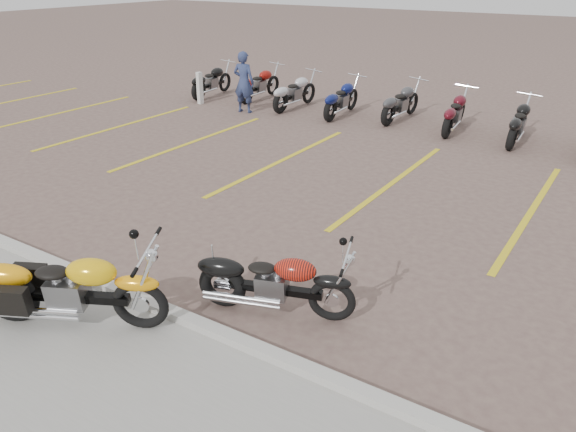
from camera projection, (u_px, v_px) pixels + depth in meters
name	position (u px, v px, depth m)	size (l,w,h in m)	color
ground	(286.00, 262.00, 8.44)	(100.00, 100.00, 0.00)	#735E52
curb	(197.00, 324.00, 6.88)	(60.00, 0.18, 0.12)	#ADAAA3
parking_stripes	(393.00, 183.00, 11.50)	(38.00, 5.50, 0.01)	gold
yellow_cruiser	(69.00, 290.00, 6.79)	(2.19, 1.20, 0.98)	black
flame_cruiser	(272.00, 284.00, 7.05)	(1.98, 0.77, 0.84)	black
person_a	(244.00, 82.00, 16.66)	(0.66, 0.43, 1.80)	navy
bollard	(200.00, 88.00, 17.84)	(0.15, 0.15, 1.00)	silver
bg_bike_row	(486.00, 115.00, 14.48)	(18.89, 2.03, 1.10)	black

